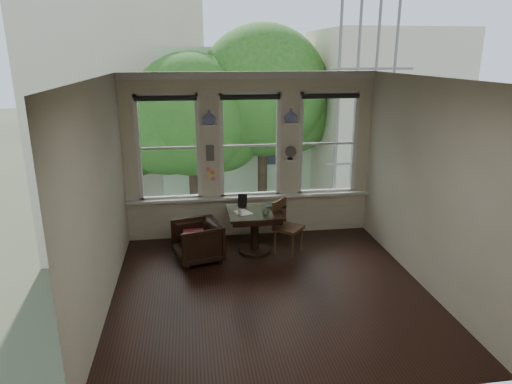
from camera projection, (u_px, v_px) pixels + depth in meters
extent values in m
plane|color=black|center=(271.00, 290.00, 6.62)|extent=(4.50, 4.50, 0.00)
plane|color=silver|center=(273.00, 78.00, 5.75)|extent=(4.50, 4.50, 0.00)
plane|color=silver|center=(250.00, 156.00, 8.32)|extent=(4.50, 0.00, 4.50)
plane|color=silver|center=(316.00, 264.00, 4.06)|extent=(4.50, 0.00, 4.50)
plane|color=silver|center=(100.00, 199.00, 5.88)|extent=(0.00, 4.50, 4.50)
plane|color=silver|center=(427.00, 185.00, 6.50)|extent=(0.00, 4.50, 4.50)
cube|color=white|center=(209.00, 125.00, 7.95)|extent=(0.26, 0.16, 0.03)
cube|color=white|center=(291.00, 123.00, 8.15)|extent=(0.26, 0.16, 0.03)
cube|color=#59544F|center=(210.00, 153.00, 8.12)|extent=(0.14, 0.06, 0.28)
imported|color=silver|center=(209.00, 117.00, 7.91)|extent=(0.24, 0.24, 0.25)
imported|color=silver|center=(291.00, 116.00, 8.11)|extent=(0.24, 0.24, 0.25)
imported|color=black|center=(197.00, 241.00, 7.50)|extent=(0.90, 0.88, 0.67)
cube|color=maroon|center=(197.00, 235.00, 7.47)|extent=(0.45, 0.45, 0.06)
imported|color=black|center=(275.00, 208.00, 7.81)|extent=(0.42, 0.36, 0.03)
imported|color=white|center=(240.00, 212.00, 7.53)|extent=(0.11, 0.11, 0.08)
imported|color=white|center=(265.00, 213.00, 7.46)|extent=(0.14, 0.14, 0.09)
cube|color=black|center=(242.00, 200.00, 7.90)|extent=(0.18, 0.12, 0.22)
cube|color=silver|center=(243.00, 212.00, 7.62)|extent=(0.32, 0.36, 0.00)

